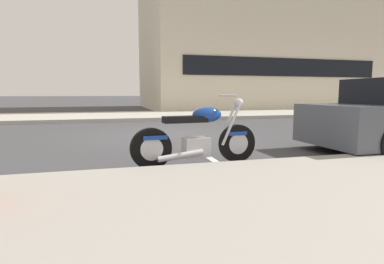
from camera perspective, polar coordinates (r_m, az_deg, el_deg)
ground_plane at (r=8.65m, az=-3.79°, el=-0.40°), size 260.00×260.00×0.00m
sidewalk_far_curb at (r=20.38m, az=26.99°, el=3.34°), size 120.00×5.00×0.14m
parking_stall_stripe at (r=5.28m, az=4.00°, el=-5.18°), size 0.12×2.20×0.01m
parked_motorcycle at (r=4.86m, az=1.03°, el=-1.20°), size 2.05×0.62×1.11m
townhouse_mid_block at (r=25.83m, az=10.04°, el=18.23°), size 15.53×11.27×12.34m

